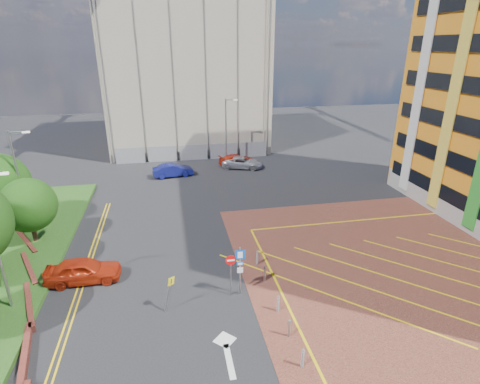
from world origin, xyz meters
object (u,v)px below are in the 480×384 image
object	(u,v)px
tree_c	(28,205)
car_blue_back	(173,170)
car_red_left	(83,270)
car_silver_back	(242,163)
sign_cluster	(237,267)
lamp_left_far	(20,178)
lamp_back	(227,129)
car_red_back	(236,160)
warning_sign	(169,290)

from	to	relation	value
tree_c	car_blue_back	world-z (taller)	tree_c
car_red_left	car_silver_back	bearing A→B (deg)	-34.45
sign_cluster	car_red_left	distance (m)	9.91
lamp_left_far	lamp_back	size ratio (longest dim) A/B	1.00
tree_c	car_red_back	xyz separation A→B (m)	(18.61, 16.88, -2.54)
tree_c	lamp_back	world-z (taller)	lamp_back
tree_c	lamp_left_far	size ratio (longest dim) A/B	0.61
lamp_left_far	car_red_left	world-z (taller)	lamp_left_far
lamp_left_far	lamp_back	distance (m)	24.46
tree_c	car_blue_back	size ratio (longest dim) A/B	1.08
car_red_back	car_silver_back	distance (m)	1.57
car_red_back	car_blue_back	bearing A→B (deg)	98.08
tree_c	lamp_left_far	world-z (taller)	lamp_left_far
car_red_back	lamp_back	bearing A→B (deg)	29.55
lamp_back	warning_sign	xyz separation A→B (m)	(-7.73, -27.79, -2.93)
warning_sign	car_red_back	world-z (taller)	warning_sign
lamp_left_far	tree_c	bearing A→B (deg)	-65.29
lamp_left_far	car_silver_back	size ratio (longest dim) A/B	1.63
tree_c	car_blue_back	distance (m)	17.62
warning_sign	car_silver_back	bearing A→B (deg)	69.89
sign_cluster	warning_sign	size ratio (longest dim) A/B	1.42
lamp_left_far	car_red_back	world-z (taller)	lamp_left_far
warning_sign	car_red_left	bearing A→B (deg)	143.06
tree_c	warning_sign	world-z (taller)	tree_c
car_red_left	car_red_back	size ratio (longest dim) A/B	1.02
lamp_back	car_blue_back	distance (m)	8.86
sign_cluster	car_red_left	bearing A→B (deg)	160.78
tree_c	sign_cluster	size ratio (longest dim) A/B	1.53
lamp_back	car_blue_back	world-z (taller)	lamp_back
car_silver_back	lamp_left_far	bearing A→B (deg)	141.56
lamp_left_far	warning_sign	distance (m)	16.29
car_blue_back	car_silver_back	distance (m)	8.55
lamp_left_far	car_red_back	size ratio (longest dim) A/B	1.78
tree_c	lamp_back	distance (m)	25.19
car_blue_back	tree_c	bearing A→B (deg)	134.72
lamp_left_far	car_red_left	distance (m)	10.24
lamp_back	car_red_back	distance (m)	4.01
lamp_back	warning_sign	distance (m)	29.00
lamp_back	car_red_back	world-z (taller)	lamp_back
tree_c	car_red_left	distance (m)	7.71
lamp_back	sign_cluster	distance (m)	27.38
sign_cluster	car_blue_back	bearing A→B (deg)	97.82
car_blue_back	car_silver_back	world-z (taller)	car_blue_back
car_red_back	warning_sign	bearing A→B (deg)	148.79
sign_cluster	warning_sign	world-z (taller)	sign_cluster
car_silver_back	lamp_back	bearing A→B (deg)	47.20
sign_cluster	warning_sign	xyz separation A→B (m)	(-3.95, -0.78, -0.52)
tree_c	lamp_back	xyz separation A→B (m)	(17.58, 18.00, 1.17)
car_red_left	car_red_back	xyz separation A→B (m)	(14.11, 22.65, -0.13)
car_red_back	car_silver_back	world-z (taller)	car_silver_back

